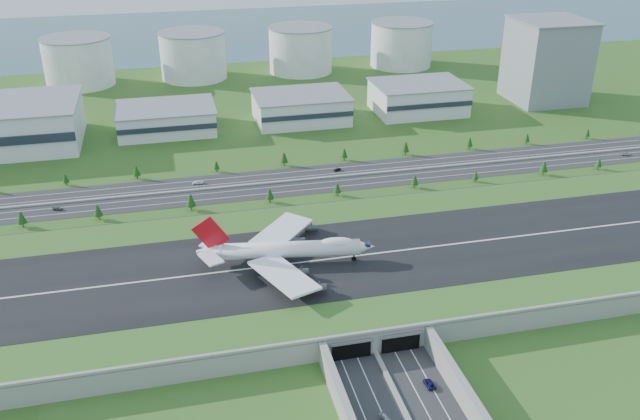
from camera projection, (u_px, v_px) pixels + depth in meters
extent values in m
plane|color=#2E5219|center=(338.00, 276.00, 268.03)|extent=(1200.00, 1200.00, 0.00)
cube|color=gray|center=(338.00, 267.00, 266.26)|extent=(520.00, 100.00, 8.00)
cube|color=#36571D|center=(338.00, 258.00, 264.45)|extent=(520.00, 100.00, 0.16)
cube|color=black|center=(338.00, 258.00, 264.39)|extent=(520.00, 58.00, 0.12)
cube|color=silver|center=(338.00, 258.00, 264.35)|extent=(520.00, 0.90, 0.02)
cube|color=gray|center=(376.00, 331.00, 221.11)|extent=(520.00, 1.20, 1.20)
cube|color=black|center=(351.00, 350.00, 221.06)|extent=(13.00, 1.20, 6.00)
cube|color=black|center=(401.00, 343.00, 224.56)|extent=(13.00, 1.20, 6.00)
cube|color=#28282B|center=(291.00, 181.00, 350.89)|extent=(560.00, 36.00, 0.12)
cylinder|color=#3D2819|center=(23.00, 224.00, 304.81)|extent=(0.50, 0.50, 2.76)
cone|color=#163B10|center=(21.00, 217.00, 303.25)|extent=(4.30, 4.30, 5.53)
cylinder|color=#3D2819|center=(99.00, 217.00, 311.63)|extent=(0.50, 0.50, 2.64)
cone|color=#163B10|center=(98.00, 210.00, 310.13)|extent=(4.11, 4.11, 5.29)
cylinder|color=#3D2819|center=(191.00, 207.00, 320.24)|extent=(0.50, 0.50, 2.96)
cone|color=#163B10|center=(191.00, 200.00, 318.57)|extent=(4.60, 4.60, 5.92)
cylinder|color=#3D2819|center=(270.00, 200.00, 328.10)|extent=(0.50, 0.50, 2.51)
cone|color=#163B10|center=(270.00, 194.00, 326.68)|extent=(3.90, 3.90, 5.02)
cylinder|color=#3D2819|center=(337.00, 193.00, 335.06)|extent=(0.50, 0.50, 2.41)
cone|color=#163B10|center=(337.00, 188.00, 333.69)|extent=(3.76, 3.76, 4.83)
cylinder|color=#3D2819|center=(414.00, 186.00, 343.39)|extent=(0.50, 0.50, 2.46)
cone|color=#163B10|center=(415.00, 180.00, 342.00)|extent=(3.83, 3.83, 4.93)
cylinder|color=#3D2819|center=(475.00, 180.00, 350.38)|extent=(0.50, 0.50, 2.01)
cone|color=#163B10|center=(476.00, 175.00, 349.24)|extent=(3.13, 3.13, 4.02)
cylinder|color=#3D2819|center=(543.00, 172.00, 358.21)|extent=(0.50, 0.50, 2.74)
cone|color=#163B10|center=(544.00, 166.00, 356.66)|extent=(4.26, 4.26, 5.48)
cylinder|color=#3D2819|center=(598.00, 167.00, 365.07)|extent=(0.50, 0.50, 2.27)
cone|color=#163B10|center=(599.00, 162.00, 363.78)|extent=(3.53, 3.53, 4.53)
cylinder|color=#3D2819|center=(66.00, 183.00, 346.36)|extent=(0.50, 0.50, 2.10)
cone|color=#163B10|center=(66.00, 178.00, 345.16)|extent=(3.27, 3.27, 4.21)
cylinder|color=#3D2819|center=(137.00, 177.00, 353.52)|extent=(0.50, 0.50, 2.53)
cone|color=#163B10|center=(136.00, 171.00, 352.08)|extent=(3.94, 3.94, 5.07)
cylinder|color=#3D2819|center=(217.00, 170.00, 362.13)|extent=(0.50, 0.50, 2.14)
cone|color=#163B10|center=(216.00, 165.00, 360.92)|extent=(3.32, 3.32, 4.27)
cylinder|color=#3D2819|center=(284.00, 163.00, 369.58)|extent=(0.50, 0.50, 2.72)
cone|color=#163B10|center=(284.00, 157.00, 368.03)|extent=(4.24, 4.24, 5.45)
cylinder|color=#3D2819|center=(344.00, 158.00, 376.63)|extent=(0.50, 0.50, 2.45)
cone|color=#163B10|center=(344.00, 153.00, 375.24)|extent=(3.81, 3.81, 4.90)
cylinder|color=#3D2819|center=(405.00, 153.00, 383.97)|extent=(0.50, 0.50, 2.74)
cone|color=#163B10|center=(406.00, 147.00, 382.42)|extent=(4.26, 4.26, 5.48)
cylinder|color=#3D2819|center=(469.00, 147.00, 392.09)|extent=(0.50, 0.50, 2.47)
cone|color=#163B10|center=(470.00, 142.00, 390.69)|extent=(3.85, 3.85, 4.95)
cylinder|color=#3D2819|center=(526.00, 142.00, 399.67)|extent=(0.50, 0.50, 2.22)
cone|color=#163B10|center=(527.00, 138.00, 398.42)|extent=(3.45, 3.45, 4.43)
cylinder|color=#3D2819|center=(587.00, 137.00, 407.94)|extent=(0.50, 0.50, 2.12)
cone|color=#163B10|center=(588.00, 133.00, 406.74)|extent=(3.30, 3.30, 4.24)
cube|color=white|center=(166.00, 119.00, 418.14)|extent=(58.00, 42.00, 15.00)
cube|color=white|center=(301.00, 108.00, 435.19)|extent=(58.00, 42.00, 17.00)
cube|color=white|center=(418.00, 98.00, 451.22)|extent=(58.00, 42.00, 19.00)
cube|color=gray|center=(547.00, 61.00, 467.17)|extent=(46.00, 46.00, 55.00)
cylinder|color=silver|center=(78.00, 62.00, 506.06)|extent=(50.00, 50.00, 35.00)
cylinder|color=silver|center=(193.00, 56.00, 523.56)|extent=(50.00, 50.00, 35.00)
cylinder|color=silver|center=(301.00, 50.00, 541.06)|extent=(50.00, 50.00, 35.00)
cylinder|color=silver|center=(401.00, 44.00, 558.56)|extent=(50.00, 50.00, 35.00)
cube|color=#365867|center=(218.00, 32.00, 686.84)|extent=(1200.00, 260.00, 0.06)
cylinder|color=white|center=(288.00, 249.00, 258.74)|extent=(55.78, 15.00, 6.34)
cone|color=white|center=(365.00, 247.00, 260.70)|extent=(8.82, 7.51, 6.34)
cone|color=white|center=(209.00, 251.00, 256.60)|extent=(10.78, 7.82, 6.34)
ellipsoid|color=white|center=(337.00, 243.00, 258.97)|extent=(14.13, 7.01, 3.90)
cube|color=white|center=(284.00, 275.00, 243.99)|extent=(23.47, 32.40, 1.56)
cube|color=white|center=(282.00, 231.00, 274.10)|extent=(29.25, 30.89, 1.56)
cylinder|color=#38383D|center=(302.00, 272.00, 249.82)|extent=(5.56, 3.75, 2.97)
cylinder|color=#38383D|center=(319.00, 288.00, 240.46)|extent=(5.56, 3.75, 2.97)
cylinder|color=#38383D|center=(299.00, 241.00, 271.08)|extent=(5.56, 3.75, 2.97)
cylinder|color=#38383D|center=(311.00, 228.00, 281.20)|extent=(5.56, 3.75, 2.97)
cube|color=white|center=(211.00, 258.00, 250.56)|extent=(9.45, 12.30, 0.59)
cube|color=white|center=(213.00, 241.00, 262.07)|extent=(11.48, 12.21, 0.59)
cube|color=red|center=(211.00, 234.00, 253.33)|extent=(14.09, 3.10, 14.85)
cylinder|color=black|center=(354.00, 259.00, 262.73)|extent=(1.88, 0.69, 1.88)
cylinder|color=black|center=(278.00, 266.00, 257.94)|extent=(1.88, 0.69, 1.88)
cylinder|color=black|center=(278.00, 257.00, 263.61)|extent=(1.88, 0.69, 1.88)
cylinder|color=black|center=(262.00, 266.00, 257.55)|extent=(1.88, 0.69, 1.88)
cylinder|color=black|center=(262.00, 258.00, 263.22)|extent=(1.88, 0.69, 1.88)
imported|color=#B9B8BD|center=(385.00, 417.00, 196.79)|extent=(3.16, 4.76, 1.51)
imported|color=#0D1045|center=(430.00, 384.00, 209.79)|extent=(2.87, 5.56, 1.50)
imported|color=#57565B|center=(58.00, 208.00, 320.42)|extent=(5.16, 3.40, 1.63)
imported|color=black|center=(337.00, 170.00, 363.26)|extent=(4.28, 2.67, 1.33)
imported|color=silver|center=(626.00, 154.00, 383.42)|extent=(5.63, 3.44, 1.46)
imported|color=white|center=(198.00, 182.00, 347.61)|extent=(6.05, 3.06, 1.68)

